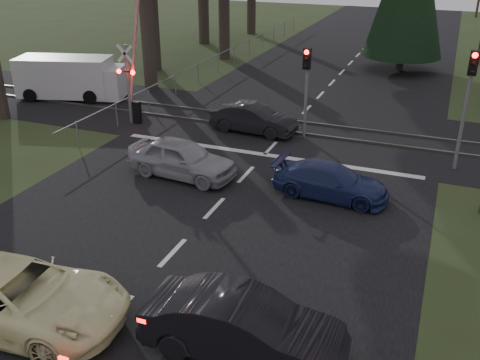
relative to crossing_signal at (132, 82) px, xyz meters
The scene contains 16 objects.
ground 12.37m from the crossing_signal, 53.38° to the right, with size 120.00×120.00×0.00m, color #2F3A1A.
road 7.56m from the crossing_signal, ahead, with size 14.00×100.00×0.01m, color black.
rail_corridor 7.88m from the crossing_signal, 16.92° to the left, with size 120.00×8.00×0.01m, color black.
stop_line 7.72m from the crossing_signal, 12.30° to the right, with size 13.00×0.35×0.00m, color silver.
rail_near 7.68m from the crossing_signal, 11.00° to the left, with size 120.00×0.12×0.10m, color #59544C.
rail_far 8.13m from the crossing_signal, 22.50° to the left, with size 120.00×0.12×0.10m, color #59544C.
crossing_signal is the anchor object (origin of this frame).
traffic_signal_right 14.88m from the crossing_signal, ahead, with size 0.68×0.48×4.70m.
traffic_signal_center 8.36m from the crossing_signal, ahead, with size 0.32×0.48×4.10m.
fence_left 12.89m from the crossing_signal, 92.37° to the left, with size 0.10×36.00×1.20m, color slate, non-canonical shape.
cream_coupe 14.85m from the crossing_signal, 68.99° to the right, with size 2.50×5.43×1.51m, color #FFFAB6.
dark_hatchback 16.78m from the crossing_signal, 50.22° to the right, with size 1.57×4.50×1.48m, color black.
silver_car 7.08m from the crossing_signal, 43.53° to the right, with size 1.72×4.28×1.46m, color #96989D.
blue_sedan 11.70m from the crossing_signal, 22.52° to the right, with size 1.66×4.09×1.19m, color navy.
dark_car_far 6.09m from the crossing_signal, ahead, with size 1.40×4.01×1.32m, color black.
white_van 6.16m from the crossing_signal, 155.06° to the left, with size 6.20×3.61×2.29m.
Camera 1 is at (6.74, -11.64, 8.53)m, focal length 40.00 mm.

